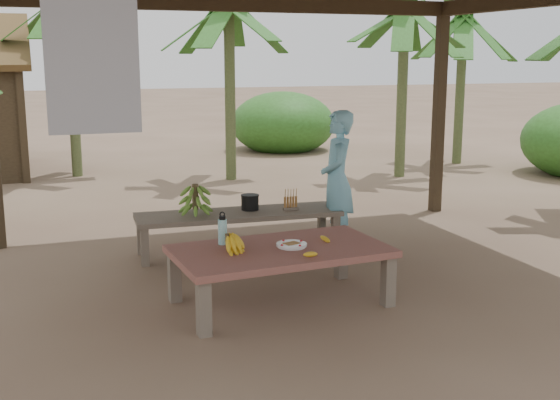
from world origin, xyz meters
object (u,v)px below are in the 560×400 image
object	(u,v)px
water_flask	(223,231)
woman	(337,180)
work_table	(280,255)
ripe_banana_bunch	(227,242)
cooking_pot	(250,203)
plate	(292,245)
bench	(239,217)

from	to	relation	value
water_flask	woman	xyz separation A→B (m)	(1.65, 1.25, 0.14)
work_table	ripe_banana_bunch	xyz separation A→B (m)	(-0.46, 0.03, 0.15)
woman	work_table	bearing A→B (deg)	-17.91
water_flask	cooking_pot	world-z (taller)	water_flask
ripe_banana_bunch	work_table	bearing A→B (deg)	-4.02
ripe_banana_bunch	water_flask	xyz separation A→B (m)	(0.03, 0.25, 0.04)
plate	cooking_pot	bearing A→B (deg)	84.34
ripe_banana_bunch	cooking_pot	distance (m)	1.85
ripe_banana_bunch	woman	size ratio (longest dim) A/B	0.18
ripe_banana_bunch	plate	bearing A→B (deg)	-4.57
bench	woman	distance (m)	1.16
water_flask	cooking_pot	distance (m)	1.62
ripe_banana_bunch	cooking_pot	xyz separation A→B (m)	(0.73, 1.70, -0.05)
work_table	woman	world-z (taller)	woman
work_table	bench	distance (m)	1.67
plate	cooking_pot	distance (m)	1.75
work_table	bench	bearing A→B (deg)	82.05
bench	water_flask	xyz separation A→B (m)	(-0.55, -1.39, 0.23)
bench	ripe_banana_bunch	bearing A→B (deg)	-105.88
water_flask	ripe_banana_bunch	bearing A→B (deg)	-96.05
bench	cooking_pot	world-z (taller)	cooking_pot
cooking_pot	water_flask	bearing A→B (deg)	-115.76
work_table	cooking_pot	bearing A→B (deg)	77.35
plate	woman	world-z (taller)	woman
bench	work_table	bearing A→B (deg)	-90.50
bench	plate	world-z (taller)	plate
water_flask	woman	bearing A→B (deg)	37.20
work_table	woman	distance (m)	1.98
cooking_pot	woman	distance (m)	0.99
bench	water_flask	bearing A→B (deg)	-108.10
work_table	plate	size ratio (longest dim) A/B	7.09
bench	plate	xyz separation A→B (m)	(-0.02, -1.68, 0.12)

